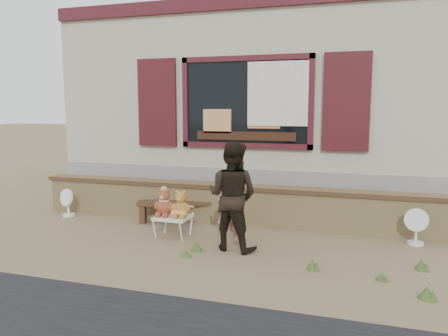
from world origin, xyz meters
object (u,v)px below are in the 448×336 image
(child, at_px, (229,211))
(adult, at_px, (232,196))
(folding_chair, at_px, (173,218))
(teddy_bear_left, at_px, (164,202))
(teddy_bear_right, at_px, (181,203))
(bench, at_px, (180,207))

(child, distance_m, adult, 0.38)
(folding_chair, relative_size, child, 0.54)
(teddy_bear_left, distance_m, teddy_bear_right, 0.28)
(teddy_bear_right, distance_m, adult, 0.97)
(bench, bearing_deg, teddy_bear_left, -103.86)
(child, bearing_deg, teddy_bear_left, -35.44)
(teddy_bear_right, bearing_deg, bench, 115.91)
(teddy_bear_left, relative_size, child, 0.46)
(teddy_bear_left, height_order, child, child)
(teddy_bear_left, xyz_separation_m, teddy_bear_right, (0.28, -0.01, -0.01))
(teddy_bear_right, bearing_deg, teddy_bear_left, 180.00)
(child, height_order, adult, adult)
(bench, bearing_deg, child, -58.67)
(bench, xyz_separation_m, teddy_bear_right, (0.38, -0.82, 0.26))
(folding_chair, relative_size, teddy_bear_right, 1.24)
(teddy_bear_left, xyz_separation_m, adult, (1.17, -0.31, 0.22))
(bench, relative_size, teddy_bear_right, 3.45)
(bench, bearing_deg, adult, -62.22)
(teddy_bear_right, bearing_deg, folding_chair, -180.00)
(child, bearing_deg, folding_chair, -35.94)
(folding_chair, height_order, child, child)
(bench, xyz_separation_m, folding_chair, (0.24, -0.82, 0.02))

